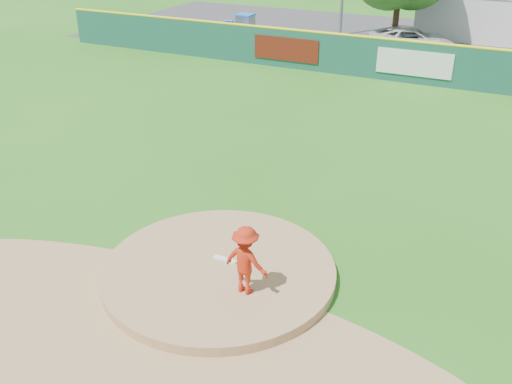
% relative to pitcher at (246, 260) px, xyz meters
% --- Properties ---
extents(ground, '(120.00, 120.00, 0.00)m').
position_rel_pitcher_xyz_m(ground, '(-0.99, 0.55, -1.05)').
color(ground, '#286B19').
rests_on(ground, ground).
extents(pitchers_mound, '(5.50, 5.50, 0.50)m').
position_rel_pitcher_xyz_m(pitchers_mound, '(-0.99, 0.55, -1.05)').
color(pitchers_mound, '#9E774C').
rests_on(pitchers_mound, ground).
extents(pitching_rubber, '(0.60, 0.15, 0.04)m').
position_rel_pitcher_xyz_m(pitching_rubber, '(-0.99, 0.85, -0.78)').
color(pitching_rubber, white).
rests_on(pitching_rubber, pitchers_mound).
extents(infield_dirt_arc, '(15.40, 15.40, 0.01)m').
position_rel_pitcher_xyz_m(infield_dirt_arc, '(-0.99, -2.45, -1.05)').
color(infield_dirt_arc, '#9E774C').
rests_on(infield_dirt_arc, ground).
extents(parking_lot, '(44.00, 16.00, 0.02)m').
position_rel_pitcher_xyz_m(parking_lot, '(-0.99, 27.55, -1.04)').
color(parking_lot, '#38383A').
rests_on(parking_lot, ground).
extents(pitcher, '(1.09, 0.70, 1.60)m').
position_rel_pitcher_xyz_m(pitcher, '(0.00, 0.00, 0.00)').
color(pitcher, red).
rests_on(pitcher, pitchers_mound).
extents(van, '(5.36, 3.68, 1.36)m').
position_rel_pitcher_xyz_m(van, '(-1.87, 24.98, -0.35)').
color(van, silver).
rests_on(van, parking_lot).
extents(fence_banners, '(10.25, 0.04, 1.20)m').
position_rel_pitcher_xyz_m(fence_banners, '(-3.66, 18.47, -0.05)').
color(fence_banners, '#5B180D').
rests_on(fence_banners, ground).
extents(playground_slide, '(0.99, 2.78, 1.53)m').
position_rel_pitcher_xyz_m(playground_slide, '(-12.16, 23.93, -0.27)').
color(playground_slide, blue).
rests_on(playground_slide, ground).
extents(outfield_fence, '(40.00, 0.14, 2.07)m').
position_rel_pitcher_xyz_m(outfield_fence, '(-0.99, 18.55, 0.04)').
color(outfield_fence, '#16493B').
rests_on(outfield_fence, ground).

